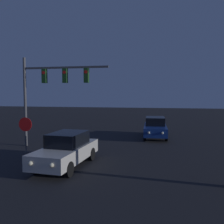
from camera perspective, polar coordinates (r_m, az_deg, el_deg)
The scene contains 4 objects.
car_near at distance 12.17m, azimuth -10.35°, elevation -8.43°, with size 2.01×4.56×1.60m.
car_far at distance 19.91m, azimuth 9.84°, elevation -3.47°, with size 1.88×4.52×1.60m.
traffic_signal_mast at distance 16.54m, azimuth -14.17°, elevation 6.03°, with size 5.70×0.30×5.79m.
stop_sign at distance 14.55m, azimuth -19.17°, elevation -3.69°, with size 0.77×0.07×2.16m.
Camera 1 is at (2.60, -0.36, 3.47)m, focal length 40.00 mm.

